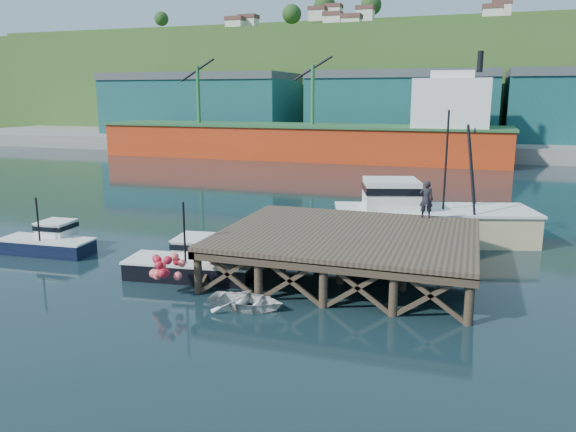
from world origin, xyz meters
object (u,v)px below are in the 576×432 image
at_px(trawler, 429,215).
at_px(dinghy, 246,301).
at_px(boat_navy, 49,241).
at_px(dockworker, 426,199).
at_px(boat_black, 192,262).

xyz_separation_m(trawler, dinghy, (-6.17, -13.54, -1.27)).
xyz_separation_m(boat_navy, dockworker, (19.77, 5.89, 2.47)).
relative_size(trawler, dockworker, 6.14).
distance_m(boat_black, dinghy, 5.13).
bearing_deg(boat_navy, trawler, 21.59).
bearing_deg(dinghy, trawler, -23.99).
height_order(boat_navy, dinghy, boat_navy).
xyz_separation_m(boat_black, dinghy, (4.08, -3.09, -0.37)).
height_order(dinghy, dockworker, dockworker).
relative_size(boat_black, dinghy, 2.02).
height_order(boat_black, dockworker, dockworker).
height_order(boat_navy, trawler, trawler).
distance_m(boat_navy, boat_black, 9.57).
height_order(boat_black, trawler, trawler).
relative_size(trawler, dinghy, 3.87).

